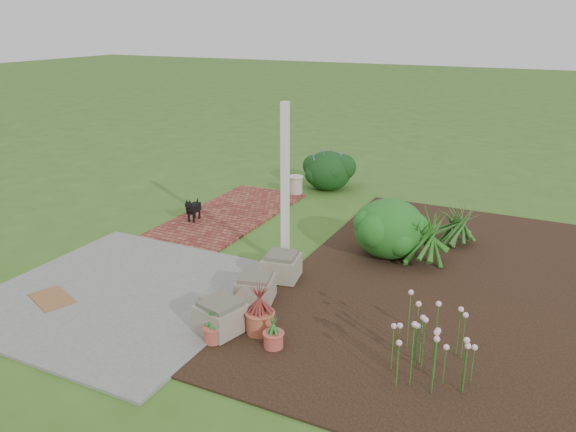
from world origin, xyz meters
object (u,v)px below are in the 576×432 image
at_px(cream_ceramic_urn, 296,185).
at_px(black_dog, 193,208).
at_px(stone_trough_near, 221,318).
at_px(evergreen_shrub, 390,227).

bearing_deg(cream_ceramic_urn, black_dog, -111.72).
bearing_deg(stone_trough_near, evergreen_shrub, 70.13).
distance_m(black_dog, evergreen_shrub, 3.71).
bearing_deg(cream_ceramic_urn, stone_trough_near, -73.64).
height_order(black_dog, cream_ceramic_urn, black_dog).
bearing_deg(evergreen_shrub, black_dog, -178.78).
relative_size(black_dog, cream_ceramic_urn, 1.31).
xyz_separation_m(black_dog, cream_ceramic_urn, (0.96, 2.41, -0.06)).
relative_size(stone_trough_near, black_dog, 1.02).
xyz_separation_m(stone_trough_near, cream_ceramic_urn, (-1.61, 5.47, 0.02)).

